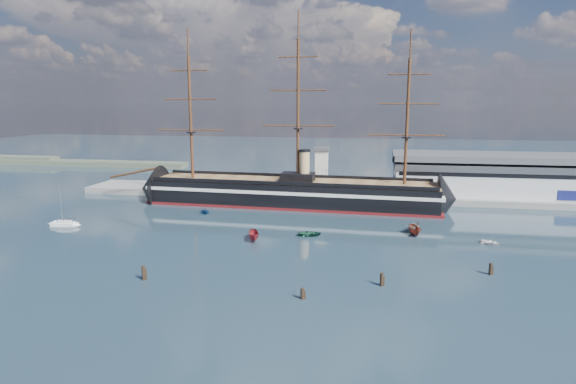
# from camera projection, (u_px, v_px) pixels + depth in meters

# --- Properties ---
(ground) EXTENTS (600.00, 600.00, 0.00)m
(ground) POSITION_uv_depth(u_px,v_px,m) (297.00, 222.00, 129.60)
(ground) COLOR #21323E
(ground) RESTS_ON ground
(quay) EXTENTS (180.00, 18.00, 2.00)m
(quay) POSITION_uv_depth(u_px,v_px,m) (343.00, 197.00, 162.74)
(quay) COLOR slate
(quay) RESTS_ON ground
(warehouse) EXTENTS (63.00, 21.00, 11.60)m
(warehouse) POSITION_uv_depth(u_px,v_px,m) (491.00, 176.00, 156.95)
(warehouse) COLOR #B7BABC
(warehouse) RESTS_ON ground
(quay_tower) EXTENTS (5.00, 5.00, 15.00)m
(quay_tower) POSITION_uv_depth(u_px,v_px,m) (321.00, 169.00, 159.21)
(quay_tower) COLOR silver
(quay_tower) RESTS_ON ground
(shoreline) EXTENTS (120.00, 10.00, 4.00)m
(shoreline) POSITION_uv_depth(u_px,v_px,m) (56.00, 162.00, 244.95)
(shoreline) COLOR #3F4C38
(shoreline) RESTS_ON ground
(warship) EXTENTS (113.24, 20.35, 53.94)m
(warship) POSITION_uv_depth(u_px,v_px,m) (286.00, 192.00, 149.34)
(warship) COLOR black
(warship) RESTS_ON ground
(sailboat) EXTENTS (6.96, 2.59, 10.90)m
(sailboat) POSITION_uv_depth(u_px,v_px,m) (64.00, 224.00, 124.70)
(sailboat) COLOR silver
(sailboat) RESTS_ON ground
(motorboat_a) EXTENTS (7.47, 4.57, 2.81)m
(motorboat_a) POSITION_uv_depth(u_px,v_px,m) (254.00, 241.00, 111.82)
(motorboat_a) COLOR maroon
(motorboat_a) RESTS_ON ground
(motorboat_b) EXTENTS (2.11, 3.78, 1.66)m
(motorboat_b) POSITION_uv_depth(u_px,v_px,m) (310.00, 236.00, 115.86)
(motorboat_b) COLOR #1C4B38
(motorboat_b) RESTS_ON ground
(motorboat_c) EXTENTS (6.59, 5.06, 2.51)m
(motorboat_c) POSITION_uv_depth(u_px,v_px,m) (413.00, 232.00, 119.28)
(motorboat_c) COLOR gray
(motorboat_c) RESTS_ON ground
(motorboat_d) EXTENTS (5.08, 6.28, 2.13)m
(motorboat_d) POSITION_uv_depth(u_px,v_px,m) (205.00, 214.00, 138.29)
(motorboat_d) COLOR navy
(motorboat_d) RESTS_ON ground
(motorboat_e) EXTENTS (2.75, 3.16, 1.41)m
(motorboat_e) POSITION_uv_depth(u_px,v_px,m) (491.00, 244.00, 109.04)
(motorboat_e) COLOR silver
(motorboat_e) RESTS_ON ground
(motorboat_f) EXTENTS (7.38, 3.87, 2.81)m
(motorboat_f) POSITION_uv_depth(u_px,v_px,m) (415.00, 235.00, 116.55)
(motorboat_f) COLOR maroon
(motorboat_f) RESTS_ON ground
(piling_near_left) EXTENTS (0.64, 0.64, 3.39)m
(piling_near_left) POSITION_uv_depth(u_px,v_px,m) (144.00, 280.00, 87.36)
(piling_near_left) COLOR black
(piling_near_left) RESTS_ON ground
(piling_near_mid) EXTENTS (0.64, 0.64, 2.61)m
(piling_near_mid) POSITION_uv_depth(u_px,v_px,m) (302.00, 299.00, 78.93)
(piling_near_mid) COLOR black
(piling_near_mid) RESTS_ON ground
(piling_near_right) EXTENTS (0.64, 0.64, 3.09)m
(piling_near_right) POSITION_uv_depth(u_px,v_px,m) (381.00, 286.00, 84.51)
(piling_near_right) COLOR black
(piling_near_right) RESTS_ON ground
(piling_far_right) EXTENTS (0.64, 0.64, 2.99)m
(piling_far_right) POSITION_uv_depth(u_px,v_px,m) (490.00, 275.00, 89.94)
(piling_far_right) COLOR black
(piling_far_right) RESTS_ON ground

